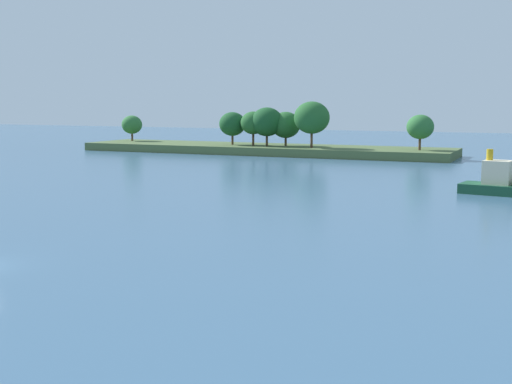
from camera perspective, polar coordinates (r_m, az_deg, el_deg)
The scene contains 2 objects.
treeline_island at distance 131.85m, azimuth 0.97°, elevation 4.42°, with size 73.36×15.19×10.02m.
tugboat at distance 78.39m, azimuth 19.83°, elevation 0.71°, with size 8.64×5.05×4.87m.
Camera 1 is at (31.99, -29.99, 10.01)m, focal length 47.84 mm.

